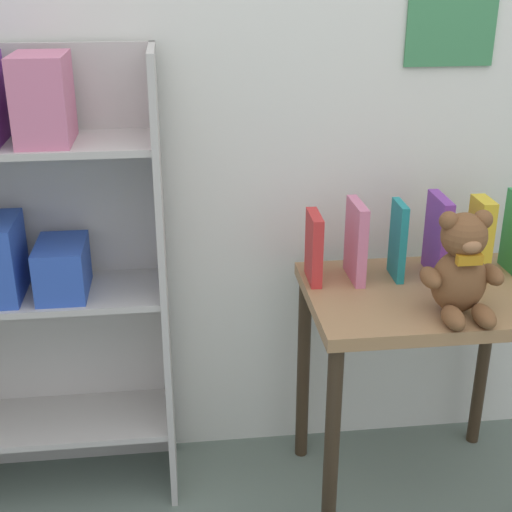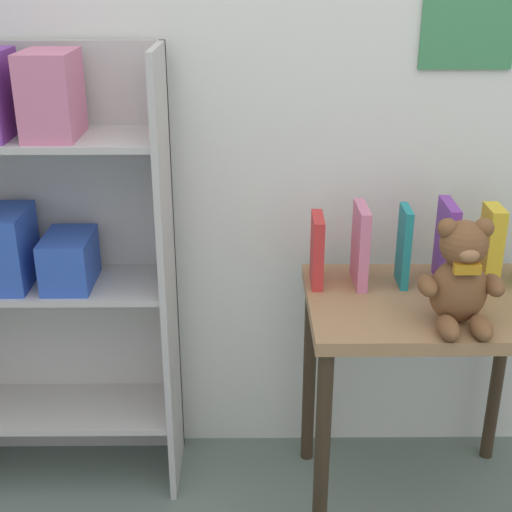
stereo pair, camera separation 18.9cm
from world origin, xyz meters
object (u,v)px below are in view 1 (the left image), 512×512
bookshelf_side (31,252)px  book_standing_yellow (480,237)px  book_standing_pink (356,241)px  book_standing_teal (398,241)px  book_standing_purple (438,236)px  display_table (423,326)px  teddy_bear (462,268)px  book_standing_red (314,248)px

bookshelf_side → book_standing_yellow: size_ratio=5.86×
book_standing_pink → book_standing_teal: bearing=-3.4°
bookshelf_side → book_standing_purple: bookshelf_side is taller
display_table → book_standing_teal: 0.25m
teddy_bear → book_standing_red: teddy_bear is taller
book_standing_teal → book_standing_purple: 0.12m
bookshelf_side → teddy_bear: size_ratio=4.82×
bookshelf_side → display_table: bookshelf_side is taller
book_standing_purple → book_standing_yellow: 0.12m
bookshelf_side → teddy_bear: 1.14m
display_table → book_standing_teal: size_ratio=3.06×
book_standing_pink → book_standing_yellow: size_ratio=1.00×
teddy_bear → book_standing_red: bearing=143.6°
book_standing_pink → book_standing_yellow: same height
book_standing_pink → book_standing_purple: book_standing_purple is taller
bookshelf_side → book_standing_yellow: bearing=-3.7°
book_standing_teal → bookshelf_side: bearing=177.1°
display_table → book_standing_pink: bearing=149.0°
teddy_bear → book_standing_teal: bearing=111.1°
book_standing_pink → book_standing_teal: size_ratio=1.01×
book_standing_yellow → display_table: bearing=-150.4°
display_table → book_standing_red: bearing=160.2°
display_table → book_standing_pink: 0.30m
display_table → book_standing_pink: (-0.18, 0.11, 0.22)m
teddy_bear → book_standing_yellow: size_ratio=1.21×
display_table → book_standing_yellow: 0.30m
book_standing_yellow → book_standing_purple: bearing=173.7°
book_standing_purple → book_standing_yellow: size_ratio=1.03×
bookshelf_side → display_table: size_ratio=1.94×
book_standing_teal → display_table: bearing=-58.1°
book_standing_pink → teddy_bear: bearing=-49.6°
bookshelf_side → book_standing_yellow: 1.25m
bookshelf_side → display_table: bearing=-9.3°
book_standing_red → book_standing_yellow: bearing=0.0°
book_standing_red → bookshelf_side: bearing=176.2°
book_standing_red → book_standing_yellow: size_ratio=0.87×
teddy_bear → book_standing_yellow: teddy_bear is taller
teddy_bear → book_standing_teal: teddy_bear is taller
display_table → book_standing_purple: bearing=62.1°
book_standing_teal → book_standing_yellow: size_ratio=0.99×
teddy_bear → book_standing_red: 0.41m
teddy_bear → book_standing_purple: (0.03, 0.25, -0.01)m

